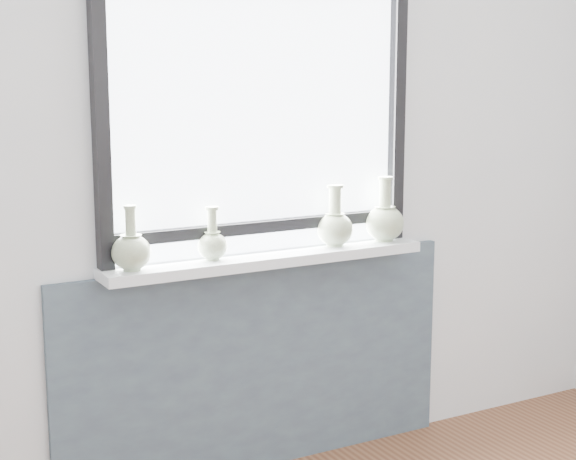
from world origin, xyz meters
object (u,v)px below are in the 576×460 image
windowsill (268,259)px  vase_b (213,243)px  vase_c (335,226)px  vase_a (131,250)px  vase_d (385,220)px

windowsill → vase_b: 0.24m
vase_c → windowsill: bearing=-178.2°
vase_a → vase_b: size_ratio=1.16×
vase_b → vase_c: (0.54, 0.00, 0.02)m
vase_a → vase_c: 0.86m
vase_a → vase_d: vase_d is taller
windowsill → vase_d: (0.54, 0.00, 0.11)m
windowsill → vase_c: vase_c is taller
vase_d → vase_b: bearing=179.5°
vase_b → vase_c: size_ratio=0.81×
vase_a → vase_c: bearing=1.6°
windowsill → vase_d: size_ratio=4.93×
vase_c → vase_d: size_ratio=0.93×
vase_a → vase_b: vase_a is taller
vase_c → vase_b: bearing=-179.8°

